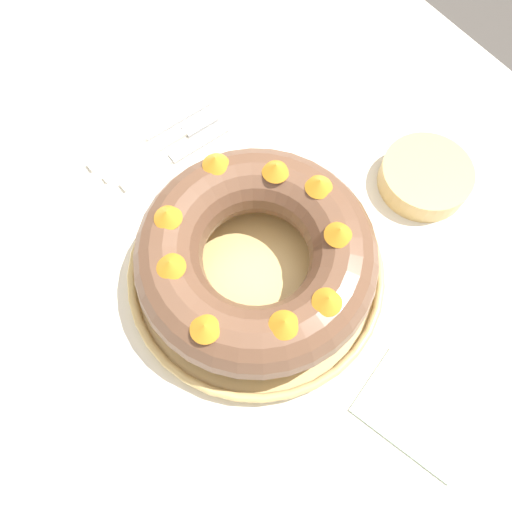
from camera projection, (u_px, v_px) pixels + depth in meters
name	position (u px, v px, depth m)	size (l,w,h in m)	color
ground_plane	(241.00, 373.00, 1.42)	(8.00, 8.00, 0.00)	#4C4742
dining_table	(228.00, 294.00, 0.78)	(1.58, 1.22, 0.78)	silver
serving_dish	(256.00, 272.00, 0.69)	(0.36, 0.36, 0.03)	tan
bundt_cake	(256.00, 256.00, 0.64)	(0.32, 0.32, 0.10)	brown
fork	(170.00, 142.00, 0.79)	(0.02, 0.21, 0.01)	white
serving_knife	(142.00, 138.00, 0.79)	(0.02, 0.22, 0.01)	white
cake_knife	(169.00, 160.00, 0.78)	(0.02, 0.19, 0.01)	white
side_bowl	(425.00, 177.00, 0.75)	(0.14, 0.14, 0.04)	tan
napkin	(417.00, 413.00, 0.63)	(0.14, 0.10, 0.00)	#B2D1B7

